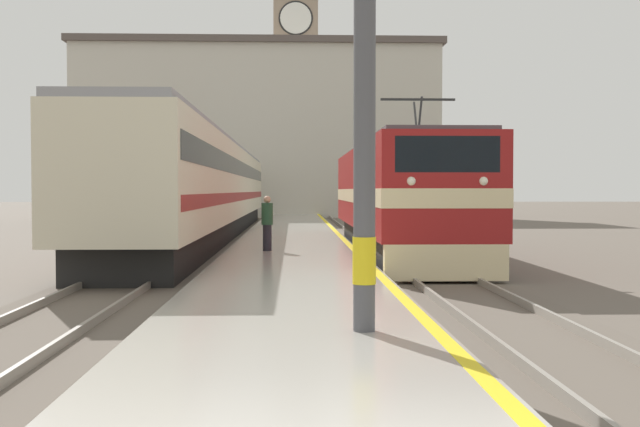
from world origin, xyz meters
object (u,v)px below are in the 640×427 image
(catenary_mast, at_px, (372,36))
(clock_tower, at_px, (296,74))
(person_on_platform, at_px, (267,222))
(locomotive_train, at_px, (397,198))
(passenger_train, at_px, (211,187))

(catenary_mast, height_order, clock_tower, clock_tower)
(catenary_mast, relative_size, clock_tower, 0.30)
(person_on_platform, bearing_deg, clock_tower, 88.90)
(catenary_mast, distance_m, clock_tower, 64.12)
(locomotive_train, xyz_separation_m, catenary_mast, (-2.38, -14.75, 2.18))
(locomotive_train, distance_m, person_on_platform, 4.71)
(locomotive_train, height_order, clock_tower, clock_tower)
(locomotive_train, bearing_deg, clock_tower, 93.73)
(person_on_platform, bearing_deg, locomotive_train, 26.82)
(clock_tower, bearing_deg, person_on_platform, -91.10)
(person_on_platform, bearing_deg, catenary_mast, -82.01)
(locomotive_train, relative_size, passenger_train, 0.42)
(catenary_mast, distance_m, person_on_platform, 13.09)
(clock_tower, bearing_deg, catenary_mast, -89.28)
(catenary_mast, xyz_separation_m, person_on_platform, (-1.77, 12.65, -2.88))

